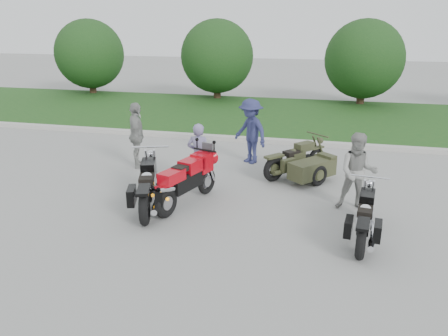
% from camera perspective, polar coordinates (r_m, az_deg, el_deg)
% --- Properties ---
extents(ground, '(80.00, 80.00, 0.00)m').
position_cam_1_polar(ground, '(9.29, -3.60, -6.06)').
color(ground, '#979792').
rests_on(ground, ground).
extents(curb, '(60.00, 0.30, 0.15)m').
position_cam_1_polar(curb, '(14.78, 3.20, 3.73)').
color(curb, '#B2AFA7').
rests_on(curb, ground).
extents(grass_strip, '(60.00, 8.00, 0.14)m').
position_cam_1_polar(grass_strip, '(18.77, 5.52, 6.89)').
color(grass_strip, '#30581E').
rests_on(grass_strip, ground).
extents(tree_far_left, '(3.60, 3.60, 4.00)m').
position_cam_1_polar(tree_far_left, '(24.99, -17.15, 14.04)').
color(tree_far_left, '#3F2B1C').
rests_on(tree_far_left, ground).
extents(tree_mid_left, '(3.60, 3.60, 4.00)m').
position_cam_1_polar(tree_mid_left, '(22.32, -0.90, 14.36)').
color(tree_mid_left, '#3F2B1C').
rests_on(tree_mid_left, ground).
extents(tree_mid_right, '(3.60, 3.60, 4.00)m').
position_cam_1_polar(tree_mid_right, '(21.67, 17.86, 13.37)').
color(tree_mid_right, '#3F2B1C').
rests_on(tree_mid_right, ground).
extents(sportbike_red, '(0.87, 2.14, 1.04)m').
position_cam_1_polar(sportbike_red, '(9.52, -5.01, -1.50)').
color(sportbike_red, black).
rests_on(sportbike_red, ground).
extents(cruiser_left, '(0.97, 2.41, 0.96)m').
position_cam_1_polar(cruiser_left, '(9.50, -9.90, -2.57)').
color(cruiser_left, black).
rests_on(cruiser_left, ground).
extents(cruiser_right, '(0.46, 2.16, 0.83)m').
position_cam_1_polar(cruiser_right, '(8.44, 17.90, -6.49)').
color(cruiser_right, black).
rests_on(cruiser_right, ground).
extents(cruiser_sidecar, '(1.82, 2.00, 0.84)m').
position_cam_1_polar(cruiser_sidecar, '(11.27, 10.44, 0.34)').
color(cruiser_sidecar, black).
rests_on(cruiser_sidecar, ground).
extents(person_stripe, '(0.58, 0.38, 1.58)m').
position_cam_1_polar(person_stripe, '(10.59, -3.31, 1.67)').
color(person_stripe, slate).
rests_on(person_stripe, ground).
extents(person_grey, '(0.83, 0.65, 1.70)m').
position_cam_1_polar(person_grey, '(9.64, 17.09, -0.53)').
color(person_grey, gray).
rests_on(person_grey, ground).
extents(person_denim, '(1.36, 1.27, 1.84)m').
position_cam_1_polar(person_denim, '(12.38, 3.48, 4.80)').
color(person_denim, navy).
rests_on(person_denim, ground).
extents(person_back, '(0.85, 1.15, 1.81)m').
position_cam_1_polar(person_back, '(12.20, -11.32, 4.19)').
color(person_back, gray).
rests_on(person_back, ground).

